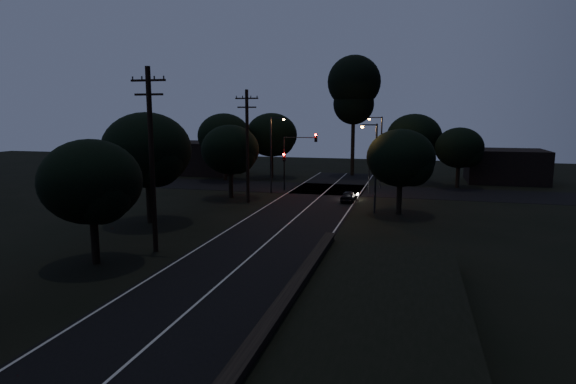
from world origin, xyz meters
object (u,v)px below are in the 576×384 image
Objects in this scene: signal_right at (369,167)px; signal_left at (284,165)px; tall_pine at (354,89)px; streetlight_c at (374,162)px; utility_pole_far at (247,144)px; utility_pole_mid at (152,157)px; car at (349,196)px; signal_mast at (299,151)px; streetlight_b at (379,147)px; streetlight_a at (273,149)px.

signal_left is at bearing 180.00° from signal_right.
tall_pine is 17.72m from signal_right.
signal_right is 0.55× the size of streetlight_c.
utility_pole_far is 24.79m from tall_pine.
utility_pole_mid is 3.52× the size of car.
streetlight_b reaches higher than signal_mast.
utility_pole_mid is 2.68× the size of signal_left.
tall_pine is 3.90× the size of signal_right.
streetlight_a is at bearing 88.27° from utility_pole_mid.
streetlight_a is (0.69, 23.00, -1.10)m from utility_pole_mid.
utility_pole_mid reaches higher than signal_right.
signal_mast is (-3.91, -15.01, -7.20)m from tall_pine.
streetlight_a is at bearing -140.23° from signal_mast.
signal_right is (3.60, -15.01, -8.71)m from tall_pine.
signal_mast is 2.00× the size of car.
utility_pole_far reaches higher than signal_left.
utility_pole_mid is 25.22m from signal_mast.
signal_left is 0.51× the size of streetlight_b.
utility_pole_mid is at bearing -112.99° from signal_right.
utility_pole_mid is 41.02m from tall_pine.
car is at bearing -33.95° from signal_left.
streetlight_b is at bearing -100.08° from car.
signal_left reaches higher than car.
tall_pine is 17.10m from signal_mast.
streetlight_c reaches higher than signal_mast.
utility_pole_mid reaches higher than signal_mast.
signal_right is 10.26m from streetlight_a.
signal_mast is 8.92m from car.
streetlight_a is (-9.91, -1.99, 1.80)m from signal_right.
utility_pole_mid reaches higher than streetlight_b.
streetlight_c is 2.40× the size of car.
car is at bearing 119.03° from streetlight_c.
signal_left is 0.66× the size of signal_mast.
signal_left is 0.51× the size of streetlight_a.
utility_pole_mid is at bearing -99.93° from tall_pine.
signal_left is 0.55× the size of streetlight_c.
tall_pine reaches higher than streetlight_c.
tall_pine is 19.40m from streetlight_a.
utility_pole_mid is 23.04m from streetlight_a.
tall_pine is (7.00, 40.00, 5.80)m from utility_pole_mid.
utility_pole_far is 1.31× the size of streetlight_b.
car is at bearing 65.01° from utility_pole_mid.
signal_mast reaches higher than signal_right.
signal_left is at bearing 136.24° from streetlight_c.
tall_pine reaches higher than signal_left.
streetlight_c is at bearing -43.76° from signal_left.
streetlight_a is (-2.39, -1.99, 0.30)m from signal_mast.
utility_pole_far is at bearing 19.31° from car.
utility_pole_far is at bearing -106.93° from tall_pine.
streetlight_c is (11.83, 15.00, -1.39)m from utility_pole_mid.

